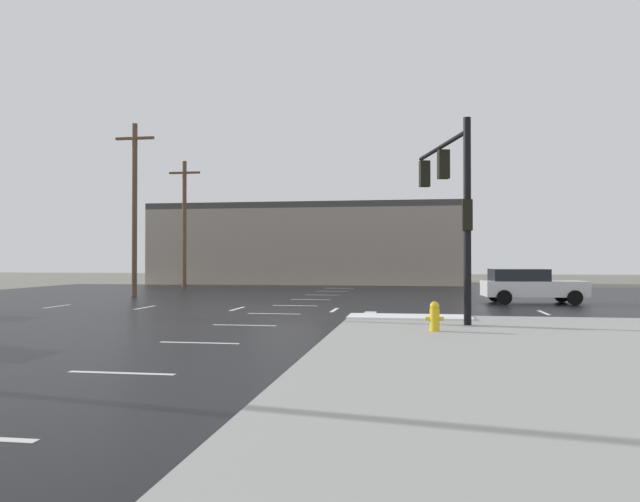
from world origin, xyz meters
The scene contains 10 objects.
ground_plane centered at (0.00, 0.00, 0.00)m, with size 120.00×120.00×0.00m, color slate.
road_asphalt centered at (0.00, 0.00, 0.01)m, with size 44.00×44.00×0.02m, color black.
snow_strip_curbside centered at (5.00, -4.00, 0.17)m, with size 4.00×1.60×0.06m, color white.
lane_markings centered at (1.20, -1.38, 0.02)m, with size 36.15×36.15×0.01m.
traffic_signal_mast centered at (6.34, -4.62, 4.18)m, with size 1.51×5.09×6.06m.
fire_hydrant centered at (5.70, -7.68, 0.54)m, with size 0.48×0.26×0.79m.
strip_building_background centered at (-3.86, 27.32, 3.31)m, with size 25.75×8.00×6.62m.
sedan_white centered at (10.36, 4.94, 0.85)m, with size 4.65×2.34×1.58m.
utility_pole_far centered at (-9.95, 7.23, 4.94)m, with size 2.20×0.28×9.45m.
utility_pole_distant centered at (-10.56, 16.12, 4.62)m, with size 2.20×0.28×8.81m.
Camera 1 is at (5.20, -24.34, 2.07)m, focal length 34.57 mm.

